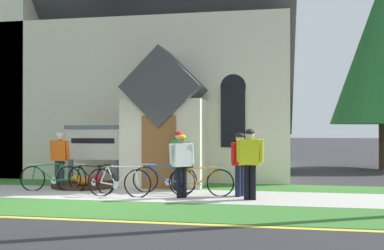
# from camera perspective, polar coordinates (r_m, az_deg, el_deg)

# --- Properties ---
(ground) EXTENTS (140.00, 140.00, 0.00)m
(ground) POSITION_cam_1_polar(r_m,az_deg,el_deg) (14.62, -6.94, -7.26)
(ground) COLOR #2B2B2D
(sidewalk_slab) EXTENTS (32.00, 2.28, 0.01)m
(sidewalk_slab) POSITION_cam_1_polar(r_m,az_deg,el_deg) (12.66, -14.99, -8.29)
(sidewalk_slab) COLOR #B7B5AD
(sidewalk_slab) RESTS_ON ground
(grass_verge) EXTENTS (32.00, 2.05, 0.01)m
(grass_verge) POSITION_cam_1_polar(r_m,az_deg,el_deg) (10.76, -19.98, -9.68)
(grass_verge) COLOR #38722D
(grass_verge) RESTS_ON ground
(church_lawn) EXTENTS (24.00, 1.62, 0.01)m
(church_lawn) POSITION_cam_1_polar(r_m,az_deg,el_deg) (14.43, -11.65, -7.32)
(church_lawn) COLOR #38722D
(church_lawn) RESTS_ON ground
(church_building) EXTENTS (12.23, 12.51, 14.05)m
(church_building) POSITION_cam_1_polar(r_m,az_deg,el_deg) (20.20, -6.17, 8.94)
(church_building) COLOR beige
(church_building) RESTS_ON ground
(church_sign) EXTENTS (1.87, 0.16, 1.83)m
(church_sign) POSITION_cam_1_polar(r_m,az_deg,el_deg) (14.23, -12.44, -2.52)
(church_sign) COLOR slate
(church_sign) RESTS_ON ground
(flower_bed) EXTENTS (2.00, 2.00, 0.34)m
(flower_bed) POSITION_cam_1_polar(r_m,az_deg,el_deg) (13.83, -13.24, -7.26)
(flower_bed) COLOR #382319
(flower_bed) RESTS_ON ground
(bicycle_silver) EXTENTS (1.71, 0.08, 0.79)m
(bicycle_silver) POSITION_cam_1_polar(r_m,az_deg,el_deg) (11.65, 1.12, -7.18)
(bicycle_silver) COLOR black
(bicycle_silver) RESTS_ON ground
(bicycle_yellow) EXTENTS (1.74, 0.15, 0.85)m
(bicycle_yellow) POSITION_cam_1_polar(r_m,az_deg,el_deg) (11.63, -9.30, -7.13)
(bicycle_yellow) COLOR black
(bicycle_yellow) RESTS_ON ground
(bicycle_orange) EXTENTS (1.64, 0.71, 0.78)m
(bicycle_orange) POSITION_cam_1_polar(r_m,az_deg,el_deg) (12.52, -12.68, -6.71)
(bicycle_orange) COLOR black
(bicycle_orange) RESTS_ON ground
(bicycle_blue) EXTENTS (1.71, 0.27, 0.83)m
(bicycle_blue) POSITION_cam_1_polar(r_m,az_deg,el_deg) (13.12, -17.50, -6.39)
(bicycle_blue) COLOR black
(bicycle_blue) RESTS_ON ground
(bicycle_black) EXTENTS (1.80, 0.11, 0.79)m
(bicycle_black) POSITION_cam_1_polar(r_m,az_deg,el_deg) (12.20, -3.49, -6.85)
(bicycle_black) COLOR black
(bicycle_black) RESTS_ON ground
(cyclist_in_green_jersey) EXTENTS (0.40, 0.57, 1.63)m
(cyclist_in_green_jersey) POSITION_cam_1_polar(r_m,az_deg,el_deg) (11.52, 6.08, -4.38)
(cyclist_in_green_jersey) COLOR #191E38
(cyclist_in_green_jersey) RESTS_ON ground
(cyclist_in_blue_jersey) EXTENTS (0.55, 0.50, 1.59)m
(cyclist_in_blue_jersey) POSITION_cam_1_polar(r_m,az_deg,el_deg) (11.21, -1.32, -4.62)
(cyclist_in_blue_jersey) COLOR black
(cyclist_in_blue_jersey) RESTS_ON ground
(cyclist_in_red_jersey) EXTENTS (0.47, 0.61, 1.66)m
(cyclist_in_red_jersey) POSITION_cam_1_polar(r_m,az_deg,el_deg) (12.53, -1.67, -3.93)
(cyclist_in_red_jersey) COLOR #191E38
(cyclist_in_red_jersey) RESTS_ON ground
(cyclist_in_white_jersey) EXTENTS (0.65, 0.34, 1.73)m
(cyclist_in_white_jersey) POSITION_cam_1_polar(r_m,az_deg,el_deg) (10.99, 7.36, -4.19)
(cyclist_in_white_jersey) COLOR black
(cyclist_in_white_jersey) RESTS_ON ground
(cyclist_in_yellow_jersey) EXTENTS (0.64, 0.27, 1.62)m
(cyclist_in_yellow_jersey) POSITION_cam_1_polar(r_m,az_deg,el_deg) (13.59, -16.47, -3.78)
(cyclist_in_yellow_jersey) COLOR #2D2D33
(cyclist_in_yellow_jersey) RESTS_ON ground
(roadside_conifer) EXTENTS (4.29, 4.29, 8.05)m
(roadside_conifer) POSITION_cam_1_polar(r_m,az_deg,el_deg) (20.87, 23.00, 8.55)
(roadside_conifer) COLOR #3D2D1E
(roadside_conifer) RESTS_ON ground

